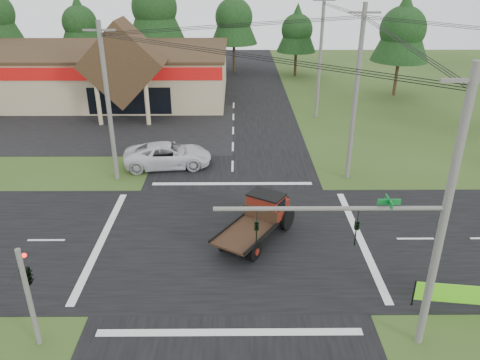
{
  "coord_description": "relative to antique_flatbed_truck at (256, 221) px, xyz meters",
  "views": [
    {
      "loc": [
        0.31,
        -21.54,
        13.67
      ],
      "look_at": [
        0.5,
        2.94,
        2.2
      ],
      "focal_mm": 35.0,
      "sensor_mm": 36.0,
      "label": 1
    }
  ],
  "objects": [
    {
      "name": "white_pickup",
      "position": [
        -6.02,
        10.12,
        -0.3
      ],
      "size": [
        6.57,
        3.6,
        1.74
      ],
      "primitive_type": "imported",
      "rotation": [
        0.0,
        0.0,
        1.69
      ],
      "color": "silver",
      "rests_on": "ground"
    },
    {
      "name": "tree_row_b",
      "position": [
        -21.31,
        42.0,
        5.53
      ],
      "size": [
        5.6,
        5.6,
        10.1
      ],
      "color": "#332316",
      "rests_on": "ground"
    },
    {
      "name": "road_ew",
      "position": [
        -1.31,
        0.0,
        -1.16
      ],
      "size": [
        120.0,
        12.0,
        0.02
      ],
      "primitive_type": "cube",
      "color": "black",
      "rests_on": "ground"
    },
    {
      "name": "ground",
      "position": [
        -1.31,
        0.0,
        -1.17
      ],
      "size": [
        120.0,
        120.0,
        0.0
      ],
      "primitive_type": "plane",
      "color": "#2D4518",
      "rests_on": "ground"
    },
    {
      "name": "roadside_banner",
      "position": [
        8.52,
        -5.63,
        -0.51
      ],
      "size": [
        3.84,
        0.63,
        1.32
      ],
      "primitive_type": null,
      "rotation": [
        0.0,
        0.0,
        -0.13
      ],
      "color": "#5ED11B",
      "rests_on": "ground"
    },
    {
      "name": "utility_pole_ne",
      "position": [
        6.69,
        8.0,
        4.72
      ],
      "size": [
        2.0,
        0.3,
        11.5
      ],
      "color": "#595651",
      "rests_on": "ground"
    },
    {
      "name": "traffic_signal_mast",
      "position": [
        4.51,
        -7.5,
        3.26
      ],
      "size": [
        8.12,
        0.24,
        7.0
      ],
      "color": "#595651",
      "rests_on": "ground"
    },
    {
      "name": "road_ns",
      "position": [
        -1.31,
        0.0,
        -1.16
      ],
      "size": [
        12.0,
        120.0,
        0.02
      ],
      "primitive_type": "cube",
      "color": "black",
      "rests_on": "ground"
    },
    {
      "name": "tree_row_c",
      "position": [
        -11.31,
        41.0,
        7.55
      ],
      "size": [
        7.28,
        7.28,
        13.13
      ],
      "color": "#332316",
      "rests_on": "ground"
    },
    {
      "name": "antique_flatbed_truck",
      "position": [
        0.0,
        0.0,
        0.0
      ],
      "size": [
        4.81,
        5.87,
        2.34
      ],
      "primitive_type": null,
      "rotation": [
        0.0,
        0.0,
        -0.57
      ],
      "color": "#58190C",
      "rests_on": "ground"
    },
    {
      "name": "utility_pole_n",
      "position": [
        6.69,
        22.0,
        4.57
      ],
      "size": [
        2.0,
        0.3,
        11.2
      ],
      "color": "#595651",
      "rests_on": "ground"
    },
    {
      "name": "tree_row_d",
      "position": [
        -1.31,
        42.0,
        6.21
      ],
      "size": [
        6.16,
        6.16,
        11.11
      ],
      "color": "#332316",
      "rests_on": "ground"
    },
    {
      "name": "utility_pole_nw",
      "position": [
        -9.31,
        8.0,
        4.22
      ],
      "size": [
        2.0,
        0.3,
        10.5
      ],
      "color": "#595651",
      "rests_on": "ground"
    },
    {
      "name": "tree_side_ne",
      "position": [
        16.69,
        30.0,
        6.21
      ],
      "size": [
        6.16,
        6.16,
        11.11
      ],
      "color": "#332316",
      "rests_on": "ground"
    },
    {
      "name": "cvs_building",
      "position": [
        -17.01,
        29.57,
        1.61
      ],
      "size": [
        30.4,
        18.2,
        9.19
      ],
      "color": "tan",
      "rests_on": "ground"
    },
    {
      "name": "parking_apron",
      "position": [
        -15.31,
        19.0,
        -1.16
      ],
      "size": [
        28.0,
        14.0,
        0.02
      ],
      "primitive_type": "cube",
      "color": "black",
      "rests_on": "ground"
    },
    {
      "name": "utility_pole_nr",
      "position": [
        6.19,
        -7.5,
        4.47
      ],
      "size": [
        2.0,
        0.3,
        11.0
      ],
      "color": "#595651",
      "rests_on": "ground"
    },
    {
      "name": "tree_row_e",
      "position": [
        6.69,
        40.0,
        4.86
      ],
      "size": [
        5.04,
        5.04,
        9.09
      ],
      "color": "#332316",
      "rests_on": "ground"
    },
    {
      "name": "traffic_signal_corner",
      "position": [
        -8.81,
        -7.32,
        2.35
      ],
      "size": [
        0.53,
        2.48,
        4.4
      ],
      "color": "#595651",
      "rests_on": "ground"
    }
  ]
}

